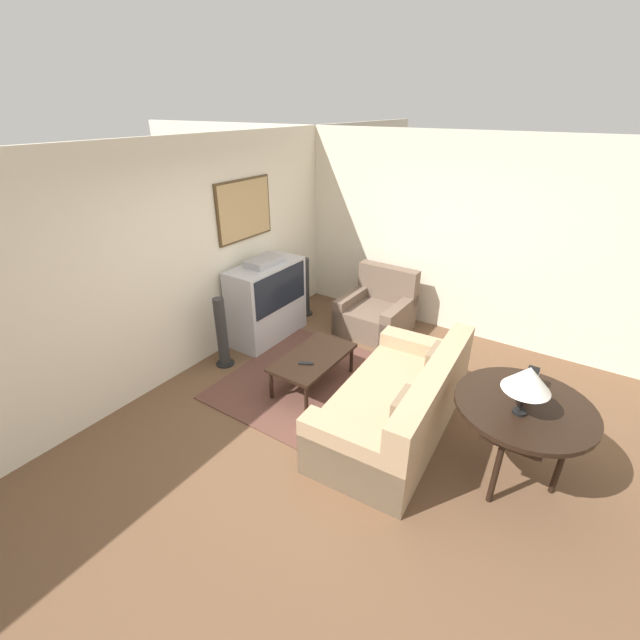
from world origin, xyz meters
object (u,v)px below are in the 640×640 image
at_px(console_table, 524,411).
at_px(speaker_tower_right, 305,289).
at_px(tv, 267,301).
at_px(coffee_table, 313,359).
at_px(mantel_clock, 530,381).
at_px(table_lamp, 528,379).
at_px(couch, 398,405).
at_px(armchair, 377,312).
at_px(speaker_tower_left, 222,334).

relative_size(console_table, speaker_tower_right, 1.23).
height_order(tv, coffee_table, tv).
height_order(mantel_clock, speaker_tower_right, mantel_clock).
bearing_deg(console_table, table_lamp, 170.82).
bearing_deg(mantel_clock, couch, 102.05).
bearing_deg(armchair, couch, -56.80).
height_order(coffee_table, speaker_tower_left, speaker_tower_left).
height_order(couch, armchair, armchair).
xyz_separation_m(armchair, table_lamp, (-1.95, -2.23, 0.83)).
xyz_separation_m(tv, armchair, (1.04, -1.18, -0.28)).
relative_size(armchair, speaker_tower_left, 0.99).
xyz_separation_m(armchair, coffee_table, (-1.66, -0.02, 0.08)).
distance_m(couch, armchair, 2.17).
bearing_deg(coffee_table, console_table, -93.76).
relative_size(couch, table_lamp, 4.72).
bearing_deg(tv, couch, -108.68).
xyz_separation_m(couch, mantel_clock, (0.23, -1.07, 0.58)).
relative_size(coffee_table, speaker_tower_right, 1.14).
height_order(table_lamp, speaker_tower_right, table_lamp).
distance_m(tv, mantel_clock, 3.47).
xyz_separation_m(speaker_tower_left, speaker_tower_right, (1.77, 0.00, 0.00)).
xyz_separation_m(console_table, table_lamp, (-0.14, 0.02, 0.39)).
xyz_separation_m(tv, table_lamp, (-0.92, -3.41, 0.55)).
bearing_deg(coffee_table, table_lamp, -97.44).
height_order(couch, console_table, couch).
xyz_separation_m(tv, mantel_clock, (-0.57, -3.41, 0.33)).
bearing_deg(speaker_tower_right, speaker_tower_left, 180.00).
bearing_deg(table_lamp, tv, 74.96).
bearing_deg(console_table, speaker_tower_right, 64.19).
bearing_deg(mantel_clock, speaker_tower_left, 95.31).
distance_m(console_table, table_lamp, 0.42).
xyz_separation_m(tv, speaker_tower_right, (0.88, -0.01, -0.12)).
bearing_deg(console_table, tv, 77.29).
bearing_deg(speaker_tower_left, speaker_tower_right, 0.00).
distance_m(couch, console_table, 1.16).
relative_size(coffee_table, speaker_tower_left, 1.14).
relative_size(tv, coffee_table, 1.11).
relative_size(armchair, mantel_clock, 4.45).
relative_size(mantel_clock, speaker_tower_left, 0.22).
distance_m(armchair, speaker_tower_right, 1.19).
distance_m(table_lamp, speaker_tower_right, 3.91).
distance_m(couch, coffee_table, 1.16).
bearing_deg(console_table, armchair, 51.25).
xyz_separation_m(tv, coffee_table, (-0.63, -1.20, -0.19)).
xyz_separation_m(tv, couch, (-0.79, -2.35, -0.25)).
height_order(tv, table_lamp, table_lamp).
distance_m(tv, speaker_tower_left, 0.89).
distance_m(tv, couch, 2.49).
height_order(tv, speaker_tower_right, tv).
bearing_deg(speaker_tower_left, coffee_table, -77.99).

